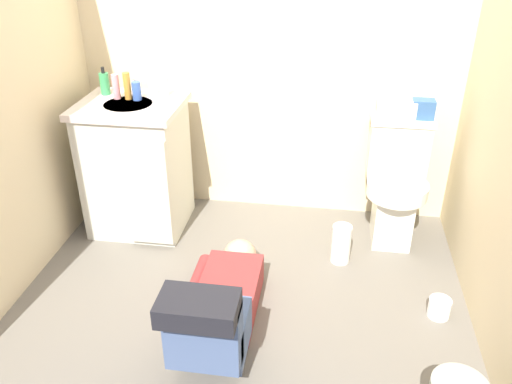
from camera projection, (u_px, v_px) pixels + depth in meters
name	position (u px, v px, depth m)	size (l,w,h in m)	color
ground_plane	(242.00, 299.00, 2.78)	(2.83, 2.97, 0.04)	#696359
wall_back	(269.00, 25.00, 3.08)	(2.49, 0.08, 2.40)	beige
toilet	(396.00, 183.00, 3.11)	(0.36, 0.46, 0.75)	white
vanity_cabinet	(137.00, 166.00, 3.20)	(0.60, 0.53, 0.82)	silver
faucet	(137.00, 87.00, 3.11)	(0.02, 0.02, 0.10)	silver
person_plumber	(219.00, 305.00, 2.44)	(0.39, 1.06, 0.52)	maroon
tissue_box	(396.00, 108.00, 2.98)	(0.22, 0.11, 0.10)	silver
toiletry_bag	(423.00, 109.00, 2.96)	(0.12, 0.09, 0.11)	#33598C
soap_dispenser	(105.00, 83.00, 3.11)	(0.06, 0.06, 0.17)	#359452
bottle_pink	(116.00, 87.00, 3.04)	(0.04, 0.04, 0.14)	pink
bottle_amber	(127.00, 86.00, 3.03)	(0.04, 0.04, 0.16)	#CA8531
bottle_blue	(137.00, 91.00, 3.03)	(0.05, 0.05, 0.11)	#395FB7
bottle_clear	(153.00, 83.00, 3.06)	(0.06, 0.06, 0.17)	silver
bottle_white	(164.00, 86.00, 3.07)	(0.05, 0.05, 0.13)	white
paper_towel_roll	(341.00, 244.00, 2.99)	(0.11, 0.11, 0.23)	white
toilet_paper_roll	(439.00, 307.00, 2.62)	(0.11, 0.11, 0.10)	white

